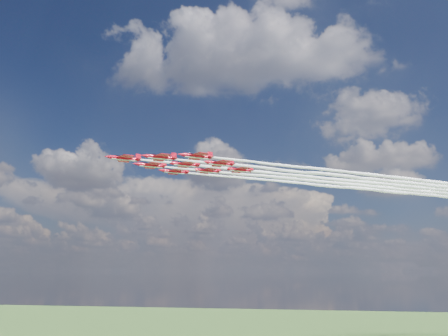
{
  "coord_description": "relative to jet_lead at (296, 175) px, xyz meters",
  "views": [
    {
      "loc": [
        48.2,
        -144.41,
        35.63
      ],
      "look_at": [
        16.76,
        7.2,
        72.53
      ],
      "focal_mm": 35.0,
      "sensor_mm": 36.0,
      "label": 1
    }
  ],
  "objects": [
    {
      "name": "jet_row4_starb",
      "position": [
        23.35,
        24.05,
        0.0
      ],
      "size": [
        120.62,
        85.75,
        3.08
      ],
      "rotation": [
        0.0,
        0.0,
        0.61
      ],
      "color": "red"
    },
    {
      "name": "jet_row4_port",
      "position": [
        30.58,
        13.73,
        0.0
      ],
      "size": [
        120.62,
        85.75,
        3.08
      ],
      "rotation": [
        0.0,
        0.0,
        0.61
      ],
      "color": "red"
    },
    {
      "name": "jet_row2_port",
      "position": [
        12.6,
        1.13,
        0.0
      ],
      "size": [
        120.62,
        85.75,
        3.08
      ],
      "rotation": [
        0.0,
        0.0,
        0.61
      ],
      "color": "red"
    },
    {
      "name": "jet_lead",
      "position": [
        0.0,
        0.0,
        0.0
      ],
      "size": [
        120.62,
        85.75,
        3.08
      ],
      "rotation": [
        0.0,
        0.0,
        0.61
      ],
      "color": "red"
    },
    {
      "name": "jet_row3_port",
      "position": [
        25.21,
        2.27,
        0.0
      ],
      "size": [
        120.62,
        85.75,
        3.08
      ],
      "rotation": [
        0.0,
        0.0,
        0.61
      ],
      "color": "red"
    },
    {
      "name": "jet_row2_starb",
      "position": [
        5.37,
        11.46,
        0.0
      ],
      "size": [
        120.62,
        85.75,
        3.08
      ],
      "rotation": [
        0.0,
        0.0,
        0.61
      ],
      "color": "red"
    },
    {
      "name": "jet_row3_centre",
      "position": [
        17.98,
        12.59,
        0.0
      ],
      "size": [
        120.62,
        85.75,
        3.08
      ],
      "rotation": [
        0.0,
        0.0,
        0.61
      ],
      "color": "red"
    },
    {
      "name": "jet_tail",
      "position": [
        35.96,
        25.18,
        0.0
      ],
      "size": [
        120.62,
        85.75,
        3.08
      ],
      "rotation": [
        0.0,
        0.0,
        0.61
      ],
      "color": "red"
    },
    {
      "name": "jet_row3_starb",
      "position": [
        10.75,
        22.91,
        0.0
      ],
      "size": [
        120.62,
        85.75,
        3.08
      ],
      "rotation": [
        0.0,
        0.0,
        0.61
      ],
      "color": "red"
    }
  ]
}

